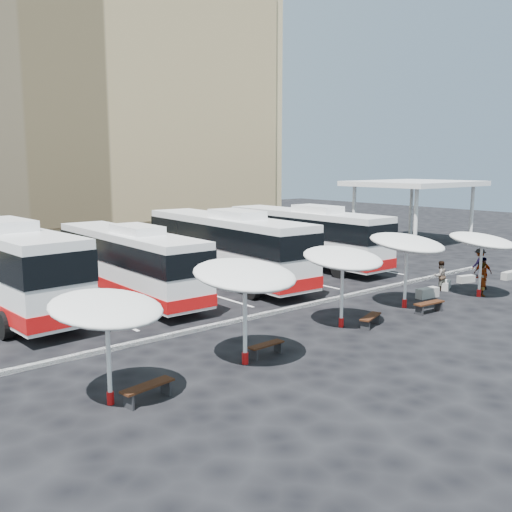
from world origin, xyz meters
TOP-DOWN VIEW (x-y plane):
  - ground at (0.00, 0.00)m, footprint 120.00×120.00m
  - sandstone_building at (0.00, 31.87)m, footprint 42.00×18.25m
  - service_canopy at (24.00, 10.00)m, footprint 10.00×8.00m
  - curb_divider at (0.00, 0.50)m, footprint 34.00×0.25m
  - bay_lines at (0.00, 8.00)m, footprint 24.15×12.00m
  - bus_1 at (-3.52, 7.42)m, footprint 2.95×11.81m
  - bus_2 at (2.53, 7.46)m, footprint 3.59×13.20m
  - bus_3 at (9.62, 8.25)m, footprint 3.07×12.67m
  - sunshade_0 at (-10.00, -3.78)m, footprint 3.86×3.89m
  - sunshade_1 at (-5.08, -3.68)m, footprint 3.45×3.50m
  - sunshade_2 at (0.70, -2.82)m, footprint 3.58×3.61m
  - sunshade_3 at (5.36, -2.58)m, footprint 3.87×3.91m
  - sunshade_4 at (10.09, -3.67)m, footprint 3.92×3.95m
  - wood_bench_0 at (-9.10, -4.29)m, footprint 1.69×0.68m
  - wood_bench_1 at (-4.01, -3.53)m, footprint 1.45×0.43m
  - wood_bench_2 at (1.62, -3.59)m, footprint 1.58×0.90m
  - wood_bench_3 at (5.39, -3.88)m, footprint 1.66×0.59m
  - conc_bench_0 at (7.92, -2.13)m, footprint 1.35×0.57m
  - conc_bench_1 at (10.38, -1.63)m, footprint 1.21×0.82m
  - conc_bench_2 at (12.78, -1.42)m, footprint 1.13×0.62m
  - conc_bench_3 at (15.57, -2.51)m, footprint 1.17×0.40m
  - passenger_0 at (10.44, -3.67)m, footprint 0.73×0.74m
  - passenger_1 at (9.85, -1.61)m, footprint 0.92×0.82m
  - passenger_2 at (11.90, -2.86)m, footprint 1.08×0.89m
  - passenger_3 at (14.54, -1.23)m, footprint 1.23×0.84m

SIDE VIEW (x-z plane):
  - ground at x=0.00m, z-range 0.00..0.00m
  - bay_lines at x=0.00m, z-range 0.00..0.01m
  - curb_divider at x=0.00m, z-range 0.00..0.15m
  - conc_bench_2 at x=12.78m, z-range 0.00..0.40m
  - conc_bench_1 at x=10.38m, z-range 0.00..0.43m
  - conc_bench_3 at x=15.57m, z-range 0.00..0.44m
  - conc_bench_0 at x=7.92m, z-range 0.00..0.49m
  - wood_bench_1 at x=-4.01m, z-range 0.12..0.56m
  - wood_bench_2 at x=1.62m, z-range 0.13..0.59m
  - wood_bench_3 at x=5.39m, z-range 0.13..0.63m
  - wood_bench_0 at x=-9.10m, z-range 0.13..0.64m
  - passenger_1 at x=9.85m, z-range 0.00..1.58m
  - passenger_0 at x=10.44m, z-range 0.00..1.72m
  - passenger_2 at x=11.90m, z-range 0.00..1.72m
  - passenger_3 at x=14.54m, z-range 0.00..1.76m
  - bus_1 at x=-3.52m, z-range 0.04..3.77m
  - bus_3 at x=9.62m, z-range 0.04..4.05m
  - bus_2 at x=2.53m, z-range 0.04..4.19m
  - sunshade_0 at x=-10.00m, z-range 1.13..4.37m
  - sunshade_4 at x=10.09m, z-range 1.17..4.51m
  - sunshade_2 at x=0.70m, z-range 1.18..4.55m
  - sunshade_3 at x=5.36m, z-range 1.25..4.81m
  - sunshade_1 at x=-5.08m, z-range 1.25..4.83m
  - service_canopy at x=24.00m, z-range 2.27..7.47m
  - sandstone_building at x=0.00m, z-range -2.17..27.43m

